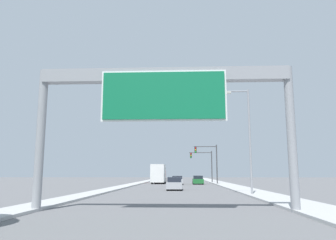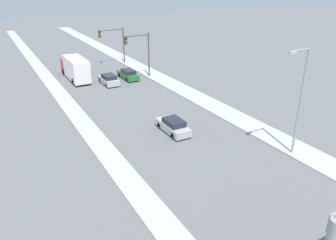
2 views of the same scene
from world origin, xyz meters
name	(u,v)px [view 1 (image 1 of 2)]	position (x,y,z in m)	size (l,w,h in m)	color
sidewalk_right	(222,184)	(7.75, 60.00, 0.07)	(3.00, 120.00, 0.15)	#ADADAD
median_strip_left	(137,183)	(-7.25, 60.00, 0.07)	(2.00, 120.00, 0.15)	#ADADAD
sign_gantry	(164,97)	(0.00, 17.90, 5.82)	(13.35, 0.73, 7.35)	gray
car_mid_center	(177,180)	(0.00, 57.45, 0.67)	(1.87, 4.41, 1.42)	#A5A8AD
car_near_left	(198,180)	(3.50, 58.60, 0.69)	(1.78, 4.62, 1.46)	#1E662D
car_far_right	(175,184)	(0.00, 39.02, 0.68)	(1.71, 4.40, 1.44)	#A5A8AD
truck_box_primary	(159,174)	(-3.50, 62.08, 1.73)	(2.35, 8.98, 3.41)	red
traffic_light_near_intersection	(210,158)	(5.56, 58.00, 4.47)	(4.01, 0.32, 6.71)	#3D3D3F
traffic_light_mid_block	(204,161)	(5.29, 68.00, 4.26)	(4.63, 0.32, 6.29)	#3D3D3F
street_lamp_right	(247,133)	(6.61, 30.19, 5.39)	(2.22, 0.28, 9.30)	gray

